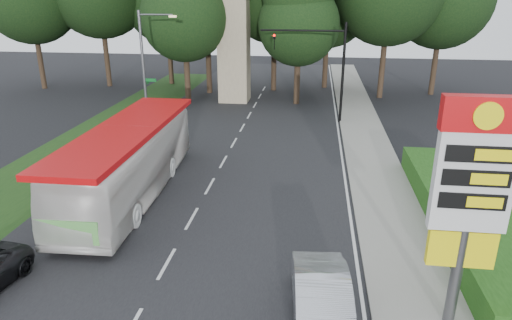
# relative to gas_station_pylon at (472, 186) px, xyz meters

# --- Properties ---
(road_surface) EXTENTS (14.00, 80.00, 0.02)m
(road_surface) POSITION_rel_gas_station_pylon_xyz_m (-9.20, 10.01, -4.44)
(road_surface) COLOR black
(road_surface) RESTS_ON ground
(sidewalk_right) EXTENTS (3.00, 80.00, 0.12)m
(sidewalk_right) POSITION_rel_gas_station_pylon_xyz_m (-0.70, 10.01, -4.39)
(sidewalk_right) COLOR gray
(sidewalk_right) RESTS_ON ground
(grass_verge_left) EXTENTS (5.00, 50.00, 0.02)m
(grass_verge_left) POSITION_rel_gas_station_pylon_xyz_m (-18.70, 16.01, -4.44)
(grass_verge_left) COLOR #193814
(grass_verge_left) RESTS_ON ground
(hedge) EXTENTS (3.00, 14.00, 1.20)m
(hedge) POSITION_rel_gas_station_pylon_xyz_m (2.30, 6.01, -3.85)
(hedge) COLOR #1D4813
(hedge) RESTS_ON ground
(gas_station_pylon) EXTENTS (2.10, 0.45, 6.85)m
(gas_station_pylon) POSITION_rel_gas_station_pylon_xyz_m (0.00, 0.00, 0.00)
(gas_station_pylon) COLOR #59595E
(gas_station_pylon) RESTS_ON ground
(traffic_signal_mast) EXTENTS (6.10, 0.35, 7.20)m
(traffic_signal_mast) POSITION_rel_gas_station_pylon_xyz_m (-3.52, 22.00, 0.22)
(traffic_signal_mast) COLOR black
(traffic_signal_mast) RESTS_ON ground
(streetlight_signs) EXTENTS (2.75, 0.98, 8.00)m
(streetlight_signs) POSITION_rel_gas_station_pylon_xyz_m (-16.19, 20.01, -0.01)
(streetlight_signs) COLOR #59595E
(streetlight_signs) RESTS_ON ground
(monument) EXTENTS (3.00, 3.00, 10.05)m
(monument) POSITION_rel_gas_station_pylon_xyz_m (-11.20, 28.01, 0.66)
(monument) COLOR gray
(monument) RESTS_ON ground
(tree_monument_right) EXTENTS (6.72, 6.72, 13.20)m
(tree_monument_right) POSITION_rel_gas_station_pylon_xyz_m (-5.70, 27.51, 3.56)
(tree_monument_right) COLOR #2D2116
(tree_monument_right) RESTS_ON ground
(transit_bus) EXTENTS (3.23, 12.17, 3.37)m
(transit_bus) POSITION_rel_gas_station_pylon_xyz_m (-12.70, 7.65, -2.77)
(transit_bus) COLOR white
(transit_bus) RESTS_ON ground
(sedan_silver) EXTENTS (2.02, 4.78, 1.53)m
(sedan_silver) POSITION_rel_gas_station_pylon_xyz_m (-3.70, -0.52, -3.68)
(sedan_silver) COLOR #B9BBC1
(sedan_silver) RESTS_ON ground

